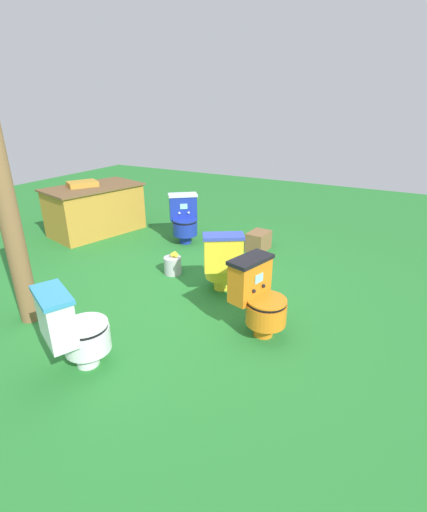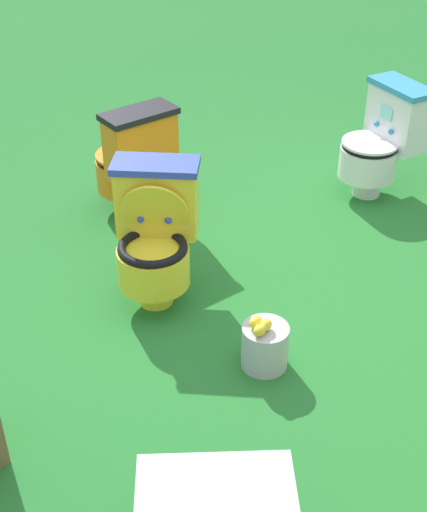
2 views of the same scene
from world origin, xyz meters
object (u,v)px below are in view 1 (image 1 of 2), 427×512
object	(u,v)px
toilet_white	(73,329)
wooden_post	(11,228)
small_crate	(258,241)
toilet_yellow	(222,261)
lemon_bucket	(173,265)
toilet_blue	(184,218)
vendor_table	(95,209)
toilet_orange	(259,297)

from	to	relation	value
toilet_white	wooden_post	distance (m)	1.19
toilet_white	small_crate	distance (m)	3.15
toilet_yellow	lemon_bucket	distance (m)	0.82
toilet_white	wooden_post	size ratio (longest dim) A/B	0.38
toilet_yellow	small_crate	bearing A→B (deg)	62.75
wooden_post	small_crate	size ratio (longest dim) A/B	5.29
toilet_white	toilet_blue	world-z (taller)	same
toilet_yellow	wooden_post	xyz separation A→B (m)	(-1.43, 1.41, 0.59)
lemon_bucket	vendor_table	bearing A→B (deg)	69.84
toilet_yellow	toilet_orange	bearing A→B (deg)	-72.39
wooden_post	toilet_orange	bearing A→B (deg)	-67.12
toilet_white	toilet_blue	bearing A→B (deg)	131.10
toilet_blue	small_crate	size ratio (longest dim) A/B	2.00
toilet_orange	small_crate	xyz separation A→B (m)	(1.96, 0.79, -0.23)
wooden_post	small_crate	world-z (taller)	wooden_post
toilet_blue	toilet_yellow	bearing A→B (deg)	97.66
toilet_blue	vendor_table	xyz separation A→B (m)	(-0.32, 1.52, 0.02)
toilet_yellow	lemon_bucket	size ratio (longest dim) A/B	2.63
wooden_post	lemon_bucket	distance (m)	1.89
vendor_table	wooden_post	distance (m)	2.74
toilet_white	small_crate	world-z (taller)	toilet_white
wooden_post	small_crate	xyz separation A→B (m)	(2.83, -1.29, -0.82)
toilet_orange	toilet_yellow	world-z (taller)	same
lemon_bucket	toilet_blue	bearing A→B (deg)	25.32
toilet_white	wooden_post	xyz separation A→B (m)	(0.29, 0.99, 0.59)
toilet_white	small_crate	size ratio (longest dim) A/B	2.00
toilet_orange	toilet_blue	bearing A→B (deg)	-116.37
toilet_orange	small_crate	distance (m)	2.12
toilet_orange	toilet_white	size ratio (longest dim) A/B	1.00
toilet_white	toilet_yellow	bearing A→B (deg)	101.20
lemon_bucket	wooden_post	bearing A→B (deg)	157.43
vendor_table	lemon_bucket	world-z (taller)	vendor_table
toilet_orange	vendor_table	xyz separation A→B (m)	(1.43, 3.45, 0.02)
toilet_orange	lemon_bucket	world-z (taller)	toilet_orange
vendor_table	toilet_white	bearing A→B (deg)	-137.59
toilet_orange	wooden_post	bearing A→B (deg)	-51.31
toilet_blue	lemon_bucket	bearing A→B (deg)	76.20
wooden_post	vendor_table	bearing A→B (deg)	30.91
vendor_table	lemon_bucket	xyz separation A→B (m)	(-0.74, -2.03, -0.28)
toilet_yellow	wooden_post	bearing A→B (deg)	-166.97
lemon_bucket	toilet_white	bearing A→B (deg)	-169.45
toilet_yellow	toilet_blue	world-z (taller)	same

